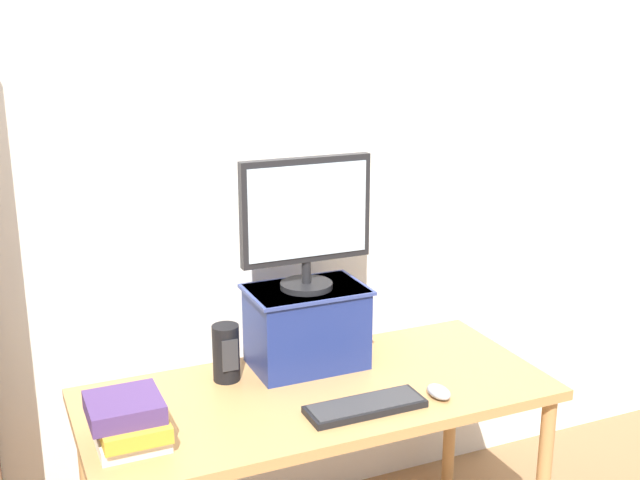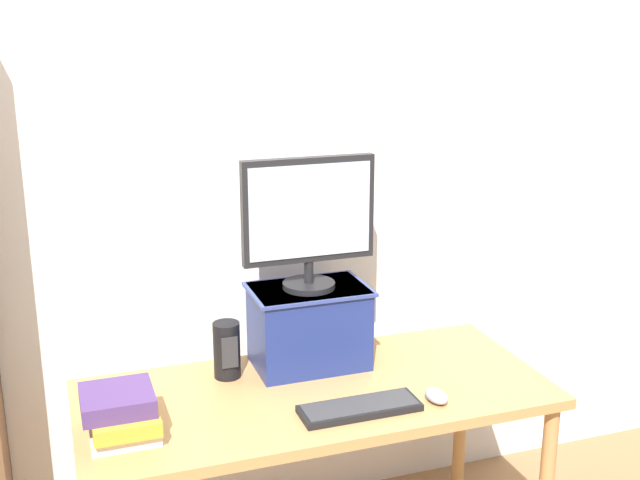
% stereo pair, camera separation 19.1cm
% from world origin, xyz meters
% --- Properties ---
extents(back_wall, '(7.00, 0.08, 2.60)m').
position_xyz_m(back_wall, '(0.00, 0.51, 1.30)').
color(back_wall, silver).
rests_on(back_wall, ground_plane).
extents(desk, '(1.54, 0.68, 0.72)m').
position_xyz_m(desk, '(0.00, 0.00, 0.64)').
color(desk, '#B7844C').
rests_on(desk, ground_plane).
extents(riser_box, '(0.41, 0.27, 0.29)m').
position_xyz_m(riser_box, '(0.04, 0.19, 0.87)').
color(riser_box, navy).
rests_on(riser_box, desk).
extents(computer_monitor, '(0.46, 0.18, 0.45)m').
position_xyz_m(computer_monitor, '(0.04, 0.19, 1.25)').
color(computer_monitor, black).
rests_on(computer_monitor, riser_box).
extents(keyboard, '(0.38, 0.13, 0.02)m').
position_xyz_m(keyboard, '(0.08, -0.19, 0.73)').
color(keyboard, black).
rests_on(keyboard, desk).
extents(computer_mouse, '(0.06, 0.10, 0.04)m').
position_xyz_m(computer_mouse, '(0.34, -0.20, 0.73)').
color(computer_mouse, '#99999E').
rests_on(computer_mouse, desk).
extents(book_stack, '(0.21, 0.25, 0.14)m').
position_xyz_m(book_stack, '(-0.63, -0.09, 0.79)').
color(book_stack, silver).
rests_on(book_stack, desk).
extents(desk_speaker, '(0.09, 0.10, 0.20)m').
position_xyz_m(desk_speaker, '(-0.25, 0.19, 0.81)').
color(desk_speaker, black).
rests_on(desk_speaker, desk).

